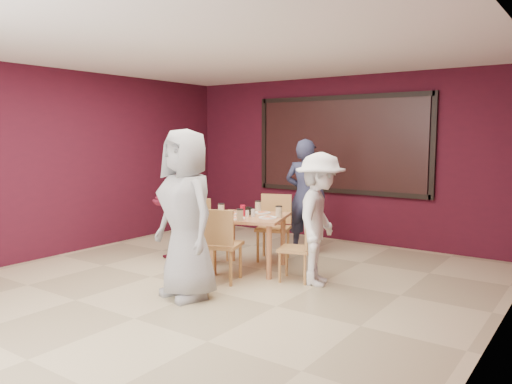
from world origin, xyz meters
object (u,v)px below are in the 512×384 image
Objects in this scene: chair_back at (274,223)px; diner_left at (176,203)px; diner_front at (186,214)px; chair_right at (301,245)px; diner_back at (305,196)px; dining_table at (249,222)px; chair_left at (206,227)px; chair_front at (219,241)px; diner_right at (320,219)px.

chair_back is 0.59× the size of diner_left.
chair_right is at bearing 75.13° from diner_front.
chair_right is (0.88, -0.75, -0.08)m from chair_back.
diner_back is at bearing 74.17° from chair_back.
dining_table is at bearing 76.72° from diner_back.
chair_left is 0.63m from diner_left.
chair_front is 1.01m from chair_right.
diner_back is 1.09× the size of diner_left.
diner_left reaches higher than chair_right.
diner_front is at bearing -85.97° from chair_front.
diner_left is (-1.33, -0.04, 0.16)m from dining_table.
diner_front is 1.63m from diner_right.
chair_right is 0.50× the size of diner_left.
chair_back is 1.00m from chair_left.
diner_left is at bearing -175.32° from chair_left.
diner_right is at bearing -2.53° from dining_table.
diner_right is (0.96, -1.33, -0.07)m from diner_back.
diner_back is 1.64m from diner_right.
dining_table is 0.63× the size of diner_front.
diner_left is (-0.55, -0.05, 0.31)m from chair_left.
diner_right is (2.41, -0.01, -0.00)m from diner_left.
diner_back reaches higher than diner_right.
chair_left is at bearing -137.16° from chair_back.
diner_left is (-2.17, 0.03, 0.35)m from chair_right.
diner_left is at bearing -178.41° from dining_table.
chair_left is at bearing 139.47° from chair_front.
chair_left is (-0.78, 0.01, -0.15)m from dining_table.
dining_table is 0.79m from chair_left.
diner_front is (0.10, -1.34, 0.29)m from dining_table.
diner_left is at bearing 154.23° from chair_front.
diner_right is at bearing 117.99° from diner_back.
diner_front reaches higher than diner_right.
dining_table is 1.34m from diner_left.
chair_right is at bearing -4.41° from dining_table.
chair_left is at bearing 138.36° from diner_front.
chair_back is 0.59× the size of diner_right.
chair_front is 2.02m from diner_back.
chair_right is 0.46× the size of diner_back.
diner_front is 1.17× the size of diner_left.
chair_right is 0.50× the size of diner_right.
chair_front is 1.05× the size of chair_left.
chair_back is 0.54× the size of diner_back.
dining_table is 1.10m from diner_right.
diner_left is (-1.45, -1.32, -0.07)m from diner_back.
chair_front is at bearing 109.22° from diner_front.
chair_front is 0.76m from diner_front.
chair_back reaches higher than chair_front.
diner_back reaches higher than chair_front.
dining_table is 1.25× the size of chair_back.
chair_back is at bearing 139.66° from chair_right.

